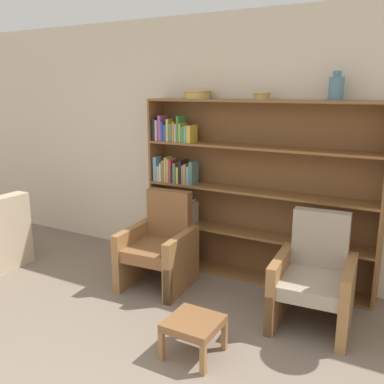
{
  "coord_description": "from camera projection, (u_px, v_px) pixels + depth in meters",
  "views": [
    {
      "loc": [
        1.51,
        -1.35,
        1.97
      ],
      "look_at": [
        -0.58,
        2.36,
        0.95
      ],
      "focal_mm": 40.0,
      "sensor_mm": 36.0,
      "label": 1
    }
  ],
  "objects": [
    {
      "name": "wall_back",
      "position": [
        265.0,
        149.0,
        4.44
      ],
      "size": [
        12.0,
        0.06,
        2.75
      ],
      "color": "beige",
      "rests_on": "ground"
    },
    {
      "name": "armchair_cushioned",
      "position": [
        314.0,
        279.0,
        3.64
      ],
      "size": [
        0.69,
        0.73,
        0.95
      ],
      "rotation": [
        0.0,
        0.0,
        3.22
      ],
      "color": "olive",
      "rests_on": "ground"
    },
    {
      "name": "vase_tall",
      "position": [
        336.0,
        88.0,
        3.8
      ],
      "size": [
        0.13,
        0.13,
        0.26
      ],
      "color": "slate",
      "rests_on": "bookshelf"
    },
    {
      "name": "bowl_slate",
      "position": [
        197.0,
        94.0,
        4.49
      ],
      "size": [
        0.3,
        0.3,
        0.09
      ],
      "color": "tan",
      "rests_on": "bookshelf"
    },
    {
      "name": "footstool",
      "position": [
        194.0,
        326.0,
        3.21
      ],
      "size": [
        0.39,
        0.39,
        0.29
      ],
      "color": "olive",
      "rests_on": "ground"
    },
    {
      "name": "bowl_copper",
      "position": [
        262.0,
        95.0,
        4.15
      ],
      "size": [
        0.17,
        0.17,
        0.07
      ],
      "color": "tan",
      "rests_on": "bookshelf"
    },
    {
      "name": "armchair_leather",
      "position": [
        160.0,
        247.0,
        4.39
      ],
      "size": [
        0.69,
        0.73,
        0.95
      ],
      "rotation": [
        0.0,
        0.0,
        3.22
      ],
      "color": "olive",
      "rests_on": "ground"
    },
    {
      "name": "bookshelf",
      "position": [
        234.0,
        192.0,
        4.53
      ],
      "size": [
        2.46,
        0.3,
        1.88
      ],
      "color": "brown",
      "rests_on": "ground"
    }
  ]
}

